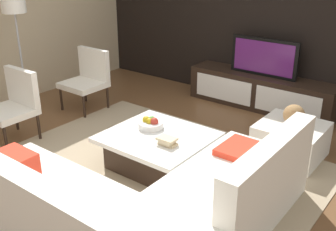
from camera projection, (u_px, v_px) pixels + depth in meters
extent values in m
plane|color=brown|center=(160.00, 173.00, 4.29)|extent=(14.00, 14.00, 0.00)
cube|color=black|center=(277.00, 10.00, 5.71)|extent=(6.40, 0.12, 2.80)
cube|color=tan|center=(152.00, 170.00, 4.34)|extent=(3.41, 2.65, 0.01)
cube|color=black|center=(261.00, 92.00, 5.94)|extent=(2.19, 0.47, 0.50)
cube|color=white|center=(223.00, 89.00, 6.05)|extent=(0.93, 0.01, 0.35)
cube|color=white|center=(287.00, 104.00, 5.48)|extent=(0.93, 0.01, 0.35)
cube|color=black|center=(264.00, 57.00, 5.74)|extent=(1.00, 0.05, 0.54)
cube|color=#591E66|center=(263.00, 58.00, 5.72)|extent=(0.90, 0.01, 0.46)
cube|color=white|center=(76.00, 226.00, 3.14)|extent=(2.31, 0.85, 0.42)
cube|color=white|center=(32.00, 203.00, 2.74)|extent=(2.31, 0.18, 0.39)
cube|color=white|center=(231.00, 192.00, 3.58)|extent=(0.85, 1.47, 0.42)
cube|color=white|center=(271.00, 164.00, 3.23)|extent=(0.18, 1.47, 0.39)
cube|color=red|center=(18.00, 164.00, 3.41)|extent=(0.36, 0.20, 0.22)
cube|color=red|center=(252.00, 153.00, 3.75)|extent=(0.60, 0.44, 0.06)
cube|color=black|center=(158.00, 153.00, 4.35)|extent=(0.86, 0.79, 0.33)
cube|color=white|center=(158.00, 137.00, 4.28)|extent=(1.08, 0.99, 0.05)
cylinder|color=black|center=(5.00, 138.00, 4.63)|extent=(0.04, 0.04, 0.38)
cylinder|color=black|center=(16.00, 116.00, 5.23)|extent=(0.04, 0.04, 0.38)
cylinder|color=black|center=(39.00, 125.00, 4.96)|extent=(0.04, 0.04, 0.38)
cube|color=white|center=(9.00, 112.00, 4.86)|extent=(0.56, 0.53, 0.08)
cube|color=white|center=(22.00, 87.00, 4.92)|extent=(0.56, 0.08, 0.45)
cylinder|color=#A5A5AA|center=(29.00, 114.00, 5.77)|extent=(0.28, 0.28, 0.02)
cylinder|color=#A5A5AA|center=(22.00, 65.00, 5.50)|extent=(0.03, 0.03, 1.41)
cylinder|color=white|center=(13.00, 0.00, 5.16)|extent=(0.31, 0.31, 0.32)
cube|color=white|center=(290.00, 141.00, 4.55)|extent=(0.70, 0.70, 0.40)
cylinder|color=silver|center=(151.00, 125.00, 4.43)|extent=(0.28, 0.28, 0.07)
sphere|color=#B23326|center=(154.00, 122.00, 4.38)|extent=(0.09, 0.09, 0.09)
sphere|color=#4C8C33|center=(152.00, 120.00, 4.43)|extent=(0.08, 0.08, 0.08)
sphere|color=gold|center=(146.00, 120.00, 4.43)|extent=(0.08, 0.08, 0.08)
sphere|color=gold|center=(149.00, 121.00, 4.39)|extent=(0.08, 0.08, 0.08)
cylinder|color=black|center=(61.00, 98.00, 5.87)|extent=(0.04, 0.04, 0.38)
cylinder|color=black|center=(84.00, 105.00, 5.59)|extent=(0.04, 0.04, 0.38)
cylinder|color=black|center=(85.00, 90.00, 6.20)|extent=(0.04, 0.04, 0.38)
cylinder|color=black|center=(108.00, 96.00, 5.93)|extent=(0.04, 0.04, 0.38)
cube|color=white|center=(83.00, 85.00, 5.82)|extent=(0.57, 0.54, 0.08)
cube|color=white|center=(94.00, 64.00, 5.89)|extent=(0.57, 0.08, 0.45)
sphere|color=#997247|center=(294.00, 115.00, 4.43)|extent=(0.23, 0.23, 0.23)
cube|color=#CCB78C|center=(168.00, 144.00, 4.05)|extent=(0.19, 0.10, 0.03)
cube|color=#CCB78C|center=(167.00, 142.00, 4.04)|extent=(0.14, 0.12, 0.03)
cube|color=#CCB78C|center=(167.00, 139.00, 4.04)|extent=(0.19, 0.14, 0.03)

